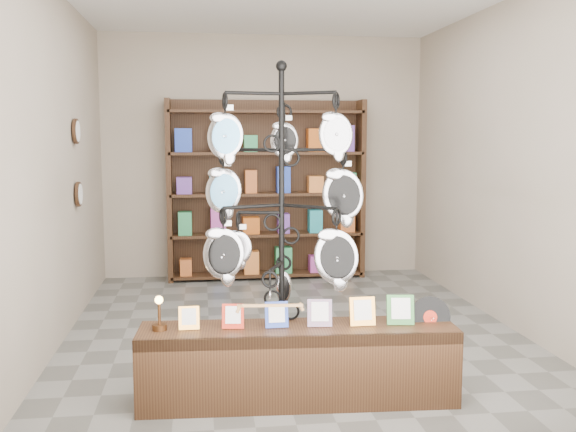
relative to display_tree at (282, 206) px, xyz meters
name	(u,v)px	position (x,y,z in m)	size (l,w,h in m)	color
ground	(293,332)	(0.28, 1.37, -1.29)	(5.00, 5.00, 0.00)	slate
room_envelope	(293,125)	(0.28, 1.37, 0.56)	(5.00, 5.00, 5.00)	#AA9B89
display_tree	(282,206)	(0.00, 0.00, 0.00)	(1.15, 1.09, 2.24)	black
front_shelf	(298,364)	(0.09, -0.16, -1.03)	(2.10, 0.54, 0.73)	black
back_shelving	(267,195)	(0.28, 3.66, -0.26)	(2.42, 0.36, 2.20)	black
wall_clocks	(77,163)	(-1.69, 2.17, 0.21)	(0.03, 0.24, 0.84)	black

